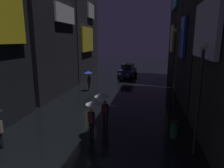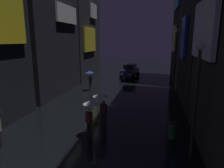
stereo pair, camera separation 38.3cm
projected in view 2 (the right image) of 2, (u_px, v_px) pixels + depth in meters
pedestrian_midstreet_left_clear at (101, 100)px, 11.93m from camera, size 0.90×0.90×2.12m
pedestrian_far_right_clear at (91, 108)px, 10.55m from camera, size 0.90×0.90×2.12m
pedestrian_foreground_left_blue at (90, 75)px, 20.52m from camera, size 0.90×0.90×2.12m
car_distant at (130, 71)px, 28.27m from camera, size 2.65×4.32×1.92m
streetlamp_right_near at (197, 87)px, 8.47m from camera, size 0.36×0.36×5.16m
streetlamp_right_far at (175, 56)px, 17.97m from camera, size 0.36×0.36×6.20m
trash_bin at (173, 130)px, 10.72m from camera, size 0.46×0.46×0.93m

